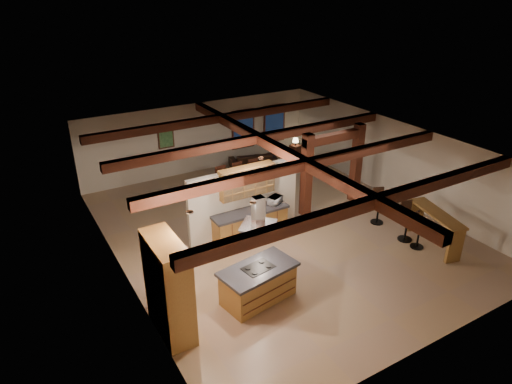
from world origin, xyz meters
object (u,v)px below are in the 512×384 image
at_px(bar_counter, 436,223).
at_px(kitchen_island, 258,283).
at_px(dining_table, 244,188).
at_px(sofa, 253,160).

bearing_deg(bar_counter, kitchen_island, 175.30).
bearing_deg(kitchen_island, dining_table, 64.25).
relative_size(kitchen_island, dining_table, 1.16).
xyz_separation_m(sofa, bar_counter, (1.47, -8.41, 0.46)).
relative_size(kitchen_island, sofa, 1.04).
height_order(dining_table, bar_counter, bar_counter).
distance_m(kitchen_island, sofa, 9.09).
bearing_deg(sofa, dining_table, 68.10).
xyz_separation_m(kitchen_island, bar_counter, (5.93, -0.49, 0.27)).
relative_size(dining_table, bar_counter, 0.82).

